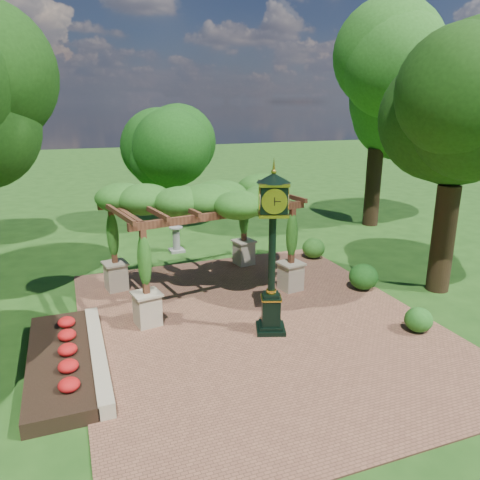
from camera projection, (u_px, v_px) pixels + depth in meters
name	position (u px, v px, depth m)	size (l,w,h in m)	color
ground	(271.00, 340.00, 13.00)	(120.00, 120.00, 0.00)	#1E4714
brick_plaza	(258.00, 324.00, 13.90)	(10.00, 12.00, 0.04)	brown
border_wall	(98.00, 355.00, 11.85)	(0.35, 5.00, 0.40)	#C6B793
flower_bed	(60.00, 362.00, 11.55)	(1.50, 5.00, 0.36)	red
pedestal_clock	(272.00, 239.00, 12.66)	(1.16, 1.16, 4.64)	black
pergola	(201.00, 203.00, 15.53)	(6.63, 4.80, 3.81)	#B9AA8A
sundial	(176.00, 241.00, 20.52)	(0.65, 0.65, 1.13)	gray
shrub_front	(419.00, 320.00, 13.31)	(0.79, 0.79, 0.71)	#225E1B
shrub_mid	(363.00, 277.00, 16.30)	(1.01, 1.01, 0.91)	#1D5718
shrub_back	(314.00, 248.00, 19.60)	(0.94, 0.94, 0.85)	#2D691E
tree_north	(174.00, 145.00, 24.24)	(3.89, 3.89, 6.13)	#322114
tree_east_far	(381.00, 85.00, 23.18)	(5.63, 5.63, 10.42)	black
tree_east_near	(461.00, 96.00, 14.63)	(4.19, 4.19, 9.53)	#342415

